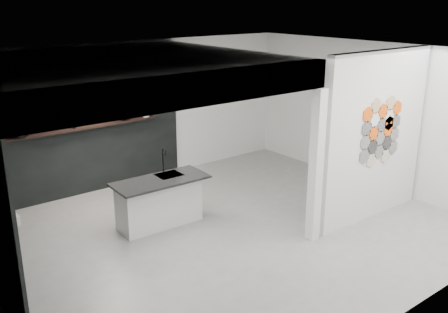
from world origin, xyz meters
TOP-DOWN VIEW (x-y plane):
  - floor at (0.00, 0.00)m, footprint 7.00×6.00m
  - partition_panel at (2.23, -1.00)m, footprint 2.45×0.15m
  - bay_clad_back at (-1.30, 2.97)m, footprint 4.40×0.04m
  - bulkhead at (-1.30, 1.00)m, footprint 4.40×4.00m
  - corner_column at (0.82, -1.00)m, footprint 0.16×0.16m
  - fascia_beam at (-1.30, -0.92)m, footprint 4.40×0.16m
  - display_shelf at (-1.20, 2.87)m, footprint 3.00×0.15m
  - kitchen_island at (-0.78, 0.88)m, footprint 1.55×0.72m
  - stockpot at (-2.30, 2.87)m, footprint 0.25×0.25m
  - kettle at (-0.33, 2.87)m, footprint 0.26×0.26m
  - glass_bowl at (0.15, 2.87)m, footprint 0.14×0.14m
  - glass_vase at (0.15, 2.87)m, footprint 0.14×0.14m
  - bottle_dark at (-1.32, 2.87)m, footprint 0.07×0.07m
  - utensil_cup at (-2.18, 2.87)m, footprint 0.08×0.08m
  - hex_tile_cluster at (2.26, -1.09)m, footprint 1.04×0.02m

SIDE VIEW (x-z plane):
  - floor at x=0.00m, z-range -0.01..0.00m
  - kitchen_island at x=-0.78m, z-range -0.20..1.03m
  - bay_clad_back at x=-1.30m, z-range 0.00..2.35m
  - corner_column at x=0.82m, z-range 0.00..2.35m
  - display_shelf at x=-1.20m, z-range 1.28..1.32m
  - glass_bowl at x=0.15m, z-range 1.32..1.41m
  - utensil_cup at x=-2.18m, z-range 1.32..1.42m
  - glass_vase at x=0.15m, z-range 1.32..1.48m
  - partition_panel at x=2.23m, z-range 0.00..2.80m
  - bottle_dark at x=-1.32m, z-range 1.32..1.48m
  - kettle at x=-0.33m, z-range 1.32..1.49m
  - stockpot at x=-2.30m, z-range 1.32..1.51m
  - hex_tile_cluster at x=2.26m, z-range 0.92..2.09m
  - bulkhead at x=-1.30m, z-range 2.35..2.75m
  - fascia_beam at x=-1.30m, z-range 2.35..2.75m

